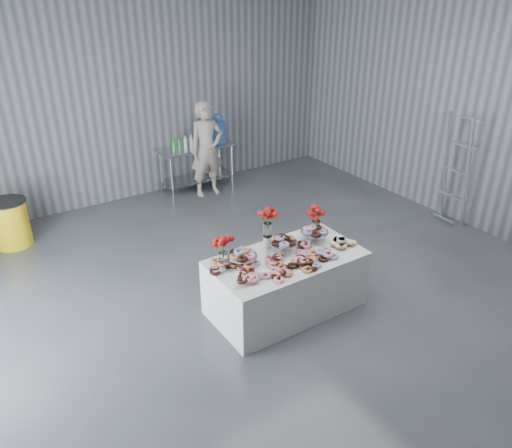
# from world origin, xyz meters

# --- Properties ---
(ground) EXTENTS (9.00, 9.00, 0.00)m
(ground) POSITION_xyz_m (0.00, 0.00, 0.00)
(ground) COLOR #393B41
(ground) RESTS_ON ground
(room_walls) EXTENTS (8.04, 9.04, 4.02)m
(room_walls) POSITION_xyz_m (-0.27, 0.07, 2.64)
(room_walls) COLOR gray
(room_walls) RESTS_ON ground
(display_table) EXTENTS (1.90, 1.01, 0.75)m
(display_table) POSITION_xyz_m (-0.02, -0.03, 0.38)
(display_table) COLOR white
(display_table) RESTS_ON ground
(prep_table) EXTENTS (1.50, 0.60, 0.90)m
(prep_table) POSITION_xyz_m (0.87, 4.10, 0.62)
(prep_table) COLOR silver
(prep_table) RESTS_ON ground
(donut_mounds) EXTENTS (1.81, 0.81, 0.09)m
(donut_mounds) POSITION_xyz_m (-0.02, -0.08, 0.80)
(donut_mounds) COLOR #E18852
(donut_mounds) RESTS_ON display_table
(cake_stand_left) EXTENTS (0.36, 0.36, 0.17)m
(cake_stand_left) POSITION_xyz_m (-0.57, 0.12, 0.89)
(cake_stand_left) COLOR silver
(cake_stand_left) RESTS_ON display_table
(cake_stand_mid) EXTENTS (0.36, 0.36, 0.17)m
(cake_stand_mid) POSITION_xyz_m (0.03, 0.12, 0.89)
(cake_stand_mid) COLOR silver
(cake_stand_mid) RESTS_ON display_table
(cake_stand_right) EXTENTS (0.36, 0.36, 0.17)m
(cake_stand_right) POSITION_xyz_m (0.53, 0.12, 0.89)
(cake_stand_right) COLOR silver
(cake_stand_right) RESTS_ON display_table
(danish_pile) EXTENTS (0.48, 0.48, 0.11)m
(danish_pile) POSITION_xyz_m (0.73, -0.18, 0.81)
(danish_pile) COLOR white
(danish_pile) RESTS_ON display_table
(bouquet_left) EXTENTS (0.26, 0.26, 0.42)m
(bouquet_left) POSITION_xyz_m (-0.77, 0.23, 1.05)
(bouquet_left) COLOR white
(bouquet_left) RESTS_ON display_table
(bouquet_right) EXTENTS (0.26, 0.26, 0.42)m
(bouquet_right) POSITION_xyz_m (0.68, 0.27, 1.05)
(bouquet_right) COLOR white
(bouquet_right) RESTS_ON display_table
(bouquet_center) EXTENTS (0.26, 0.26, 0.57)m
(bouquet_center) POSITION_xyz_m (-0.07, 0.32, 1.13)
(bouquet_center) COLOR silver
(bouquet_center) RESTS_ON display_table
(water_jug) EXTENTS (0.28, 0.28, 0.55)m
(water_jug) POSITION_xyz_m (1.37, 4.10, 1.15)
(water_jug) COLOR #407BDA
(water_jug) RESTS_ON prep_table
(drink_bottles) EXTENTS (0.54, 0.08, 0.27)m
(drink_bottles) POSITION_xyz_m (0.55, 4.00, 1.04)
(drink_bottles) COLOR #268C33
(drink_bottles) RESTS_ON prep_table
(person) EXTENTS (0.68, 0.47, 1.79)m
(person) POSITION_xyz_m (0.95, 3.80, 0.90)
(person) COLOR #CC8C93
(person) RESTS_ON ground
(trash_barrel) EXTENTS (0.59, 0.59, 0.75)m
(trash_barrel) POSITION_xyz_m (-2.60, 3.68, 0.38)
(trash_barrel) COLOR yellow
(trash_barrel) RESTS_ON ground
(stepladder) EXTENTS (0.52, 0.48, 1.93)m
(stepladder) POSITION_xyz_m (3.75, 0.39, 0.96)
(stepladder) COLOR silver
(stepladder) RESTS_ON ground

